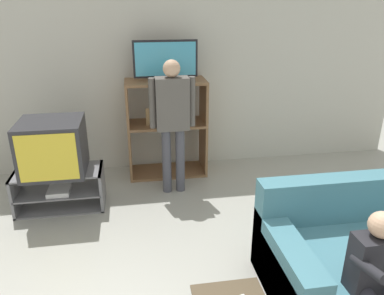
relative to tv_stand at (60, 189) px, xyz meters
name	(u,v)px	position (x,y,z in m)	size (l,w,h in m)	color
wall_back	(177,74)	(1.48, 1.04, 1.08)	(6.40, 0.06, 2.60)	beige
tv_stand	(60,189)	(0.00, 0.00, 0.00)	(0.97, 0.46, 0.45)	slate
television_main	(53,147)	(-0.01, -0.01, 0.52)	(0.66, 0.62, 0.59)	#2D2D33
media_shelf	(167,127)	(1.30, 0.72, 0.43)	(1.03, 0.49, 1.28)	#8E6642
television_flat	(166,62)	(1.30, 0.70, 1.29)	(0.80, 0.20, 0.49)	black
couch	(374,256)	(2.74, -1.73, 0.07)	(1.78, 1.00, 0.85)	teal
person_standing_adult	(173,115)	(1.32, 0.18, 0.76)	(0.53, 0.20, 1.62)	#4C4C56
person_seated_child	(380,277)	(2.34, -2.30, 0.39)	(0.33, 0.43, 1.03)	#2D2D38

